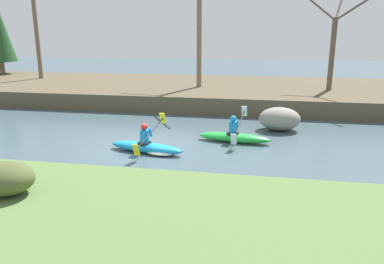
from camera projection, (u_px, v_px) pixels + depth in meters
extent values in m
plane|color=#425660|center=(145.00, 148.00, 13.30)|extent=(90.00, 90.00, 0.00)
cube|color=#56753D|center=(28.00, 238.00, 6.62)|extent=(44.00, 5.20, 0.89)
cube|color=brown|center=(195.00, 91.00, 23.11)|extent=(44.00, 9.79, 0.87)
cylinder|color=#7A664C|center=(2.00, 68.00, 28.53)|extent=(0.36, 0.36, 0.94)
cylinder|color=brown|center=(37.00, 39.00, 25.19)|extent=(0.28, 0.28, 5.33)
cylinder|color=#7A664C|center=(199.00, 41.00, 21.21)|extent=(0.28, 0.28, 5.20)
cylinder|color=brown|center=(332.00, 54.00, 20.22)|extent=(0.28, 0.28, 3.85)
cylinder|color=brown|center=(322.00, 9.00, 20.25)|extent=(1.45, 1.24, 1.31)
cylinder|color=brown|center=(353.00, 9.00, 18.94)|extent=(1.52, 1.30, 1.15)
cylinder|color=brown|center=(339.00, 8.00, 20.26)|extent=(0.68, 1.63, 1.45)
ellipsoid|color=#4C562D|center=(5.00, 178.00, 7.30)|extent=(1.18, 0.99, 0.64)
ellipsoid|color=green|center=(234.00, 138.00, 13.93)|extent=(2.76, 0.96, 0.34)
cone|color=green|center=(268.00, 140.00, 13.55)|extent=(0.37, 0.25, 0.20)
cylinder|color=black|center=(233.00, 134.00, 13.91)|extent=(0.54, 0.54, 0.08)
cylinder|color=#1984CC|center=(233.00, 127.00, 13.84)|extent=(0.34, 0.34, 0.42)
sphere|color=#1E89D1|center=(233.00, 119.00, 13.76)|extent=(0.26, 0.26, 0.23)
cylinder|color=#1984CC|center=(237.00, 124.00, 14.01)|extent=(0.12, 0.24, 0.35)
cylinder|color=#1984CC|center=(234.00, 127.00, 13.57)|extent=(0.12, 0.24, 0.35)
cylinder|color=black|center=(239.00, 124.00, 13.74)|extent=(0.30, 1.90, 0.65)
cube|color=white|center=(244.00, 111.00, 14.53)|extent=(0.22, 0.18, 0.41)
cube|color=white|center=(234.00, 139.00, 12.95)|extent=(0.22, 0.18, 0.41)
ellipsoid|color=#1993D6|center=(146.00, 147.00, 12.74)|extent=(2.77, 1.14, 0.34)
cone|color=#1993D6|center=(179.00, 151.00, 12.28)|extent=(0.38, 0.27, 0.20)
cylinder|color=black|center=(145.00, 143.00, 12.72)|extent=(0.57, 0.57, 0.08)
cylinder|color=#1984CC|center=(144.00, 136.00, 12.66)|extent=(0.36, 0.36, 0.42)
sphere|color=red|center=(144.00, 127.00, 12.57)|extent=(0.27, 0.27, 0.23)
cylinder|color=#1984CC|center=(150.00, 132.00, 12.81)|extent=(0.13, 0.24, 0.35)
cylinder|color=#1984CC|center=(143.00, 136.00, 12.38)|extent=(0.13, 0.24, 0.35)
cylinder|color=black|center=(150.00, 133.00, 12.54)|extent=(0.43, 1.88, 0.65)
cube|color=yellow|center=(163.00, 118.00, 13.31)|extent=(0.23, 0.20, 0.41)
cube|color=yellow|center=(136.00, 150.00, 11.77)|extent=(0.23, 0.20, 0.41)
ellipsoid|color=white|center=(161.00, 152.00, 12.56)|extent=(1.22, 0.91, 0.18)
ellipsoid|color=gray|center=(280.00, 119.00, 15.54)|extent=(1.70, 1.33, 0.96)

